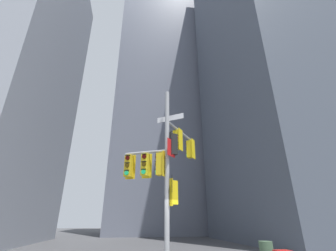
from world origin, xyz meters
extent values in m
cube|color=#4C5460|center=(14.98, 9.40, 21.23)|extent=(15.18, 15.18, 42.45)
cube|color=slate|center=(3.05, 26.37, 26.18)|extent=(15.11, 15.11, 52.36)
cylinder|color=#9EA0A3|center=(0.00, 0.00, 3.87)|extent=(0.21, 0.21, 7.73)
cylinder|color=#9EA0A3|center=(0.96, 1.32, 6.11)|extent=(2.02, 2.71, 0.11)
cylinder|color=#9EA0A3|center=(-0.93, 0.46, 4.65)|extent=(1.92, 1.01, 0.11)
cube|color=yellow|center=(0.83, 0.81, 5.51)|extent=(0.31, 0.41, 1.14)
cube|color=yellow|center=(0.68, 0.92, 5.51)|extent=(0.48, 0.48, 1.00)
cylinder|color=#360605|center=(0.51, 1.04, 5.86)|extent=(0.17, 0.20, 0.20)
cube|color=black|center=(0.51, 1.05, 5.98)|extent=(0.19, 0.22, 0.02)
cylinder|color=yellow|center=(0.51, 1.04, 5.51)|extent=(0.17, 0.20, 0.20)
cube|color=black|center=(0.51, 1.05, 5.63)|extent=(0.19, 0.22, 0.02)
cylinder|color=#06311C|center=(0.51, 1.04, 5.16)|extent=(0.17, 0.20, 0.20)
cube|color=black|center=(0.51, 1.05, 5.28)|extent=(0.19, 0.22, 0.02)
cube|color=yellow|center=(1.89, 2.26, 5.51)|extent=(0.31, 0.41, 1.14)
cube|color=yellow|center=(1.74, 2.38, 5.51)|extent=(0.48, 0.48, 1.00)
cylinder|color=#360605|center=(1.57, 2.49, 5.86)|extent=(0.17, 0.20, 0.20)
cube|color=black|center=(1.57, 2.50, 5.98)|extent=(0.19, 0.22, 0.02)
cylinder|color=#3C2C06|center=(1.57, 2.49, 5.51)|extent=(0.17, 0.20, 0.20)
cube|color=black|center=(1.57, 2.50, 5.63)|extent=(0.19, 0.22, 0.02)
cylinder|color=#19C672|center=(1.57, 2.49, 5.16)|extent=(0.17, 0.20, 0.20)
cube|color=black|center=(1.57, 2.50, 5.28)|extent=(0.19, 0.22, 0.02)
cube|color=yellow|center=(-0.85, 0.63, 4.05)|extent=(0.44, 0.24, 1.14)
cube|color=yellow|center=(-0.93, 0.46, 4.05)|extent=(0.45, 0.45, 1.00)
cylinder|color=#360605|center=(-1.02, 0.28, 4.40)|extent=(0.21, 0.14, 0.20)
cube|color=black|center=(-1.03, 0.27, 4.52)|extent=(0.23, 0.16, 0.02)
cylinder|color=#3C2C06|center=(-1.02, 0.28, 4.05)|extent=(0.21, 0.14, 0.20)
cube|color=black|center=(-1.03, 0.27, 4.17)|extent=(0.23, 0.16, 0.02)
cylinder|color=#19C672|center=(-1.02, 0.28, 3.70)|extent=(0.21, 0.14, 0.20)
cube|color=black|center=(-1.03, 0.27, 3.82)|extent=(0.23, 0.16, 0.02)
cube|color=gold|center=(-1.60, 0.99, 4.05)|extent=(0.44, 0.24, 1.14)
cube|color=gold|center=(-1.68, 0.82, 4.05)|extent=(0.45, 0.45, 1.00)
cylinder|color=#360605|center=(-1.77, 0.64, 4.40)|extent=(0.21, 0.14, 0.20)
cube|color=black|center=(-1.77, 0.64, 4.52)|extent=(0.23, 0.16, 0.02)
cylinder|color=#3C2C06|center=(-1.77, 0.64, 4.05)|extent=(0.21, 0.14, 0.20)
cube|color=black|center=(-1.77, 0.64, 4.17)|extent=(0.23, 0.16, 0.02)
cylinder|color=#19C672|center=(-1.77, 0.64, 3.70)|extent=(0.21, 0.14, 0.20)
cube|color=black|center=(-1.77, 0.64, 3.82)|extent=(0.23, 0.16, 0.02)
cube|color=gold|center=(-0.10, 0.05, 4.04)|extent=(0.25, 0.44, 1.14)
cube|color=gold|center=(-0.27, 0.14, 4.04)|extent=(0.46, 0.46, 1.00)
cylinder|color=#360605|center=(-0.44, 0.24, 4.39)|extent=(0.15, 0.20, 0.20)
cube|color=black|center=(-0.45, 0.24, 4.51)|extent=(0.17, 0.23, 0.02)
cylinder|color=#3C2C06|center=(-0.44, 0.24, 4.04)|extent=(0.15, 0.20, 0.20)
cube|color=black|center=(-0.45, 0.24, 4.16)|extent=(0.17, 0.23, 0.02)
cylinder|color=#19C672|center=(-0.44, 0.24, 3.69)|extent=(0.15, 0.20, 0.20)
cube|color=black|center=(-0.45, 0.24, 3.81)|extent=(0.17, 0.23, 0.02)
cube|color=yellow|center=(0.10, 0.06, 2.82)|extent=(0.26, 0.43, 1.14)
cube|color=yellow|center=(0.26, 0.15, 2.82)|extent=(0.46, 0.46, 1.00)
cylinder|color=red|center=(0.44, 0.24, 3.17)|extent=(0.15, 0.20, 0.20)
cube|color=black|center=(0.44, 0.25, 3.29)|extent=(0.17, 0.23, 0.02)
cylinder|color=#3C2C06|center=(0.44, 0.24, 2.82)|extent=(0.15, 0.20, 0.20)
cube|color=black|center=(0.44, 0.25, 2.94)|extent=(0.17, 0.23, 0.02)
cylinder|color=#06311C|center=(0.44, 0.24, 2.47)|extent=(0.15, 0.20, 0.20)
cube|color=black|center=(0.44, 0.25, 2.59)|extent=(0.17, 0.23, 0.02)
cube|color=black|center=(0.11, 0.04, 4.98)|extent=(0.18, 0.46, 1.14)
cube|color=black|center=(0.29, 0.10, 4.98)|extent=(0.43, 0.43, 1.00)
cylinder|color=red|center=(0.48, 0.16, 5.33)|extent=(0.12, 0.21, 0.20)
cube|color=black|center=(0.48, 0.16, 5.45)|extent=(0.14, 0.23, 0.02)
cylinder|color=#3C2C06|center=(0.48, 0.16, 4.98)|extent=(0.12, 0.21, 0.20)
cube|color=black|center=(0.48, 0.16, 5.10)|extent=(0.14, 0.23, 0.02)
cylinder|color=#06311C|center=(0.48, 0.16, 4.63)|extent=(0.12, 0.21, 0.20)
cube|color=black|center=(0.48, 0.16, 4.75)|extent=(0.14, 0.23, 0.02)
cube|color=white|center=(0.20, 0.29, 6.43)|extent=(1.19, 0.83, 0.28)
cube|color=#19479E|center=(0.20, 0.29, 6.43)|extent=(1.16, 0.81, 0.24)
cube|color=red|center=(0.17, -0.14, 4.74)|extent=(0.43, 0.50, 0.80)
cube|color=white|center=(0.17, -0.14, 4.74)|extent=(0.40, 0.46, 0.76)
cube|color=black|center=(0.22, -0.04, 3.14)|extent=(0.14, 0.59, 0.72)
cube|color=white|center=(0.22, -0.04, 3.14)|extent=(0.12, 0.55, 0.68)
camera|label=1|loc=(-1.58, -9.92, 1.66)|focal=24.36mm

